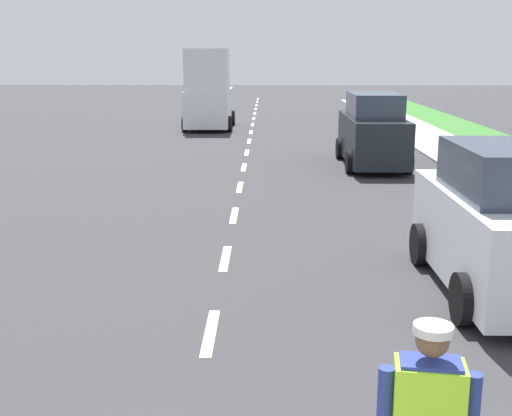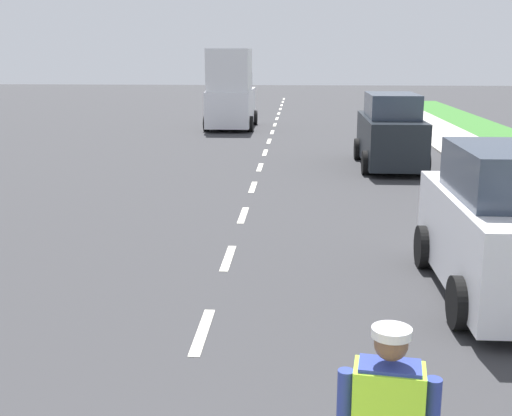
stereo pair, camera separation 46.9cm
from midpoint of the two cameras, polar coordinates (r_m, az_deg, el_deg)
name	(u,v)px [view 1 (the left image)]	position (r m, az deg, el deg)	size (l,w,h in m)	color
ground_plane	(247,151)	(23.09, -1.36, 4.92)	(96.00, 96.00, 0.00)	#333335
lane_center_line	(250,136)	(27.25, -1.01, 6.22)	(0.14, 46.40, 0.01)	silver
delivery_truck	(209,93)	(30.09, -4.56, 9.93)	(2.16, 4.60, 3.54)	silver
car_parked_far	(373,132)	(20.26, 9.43, 6.48)	(1.87, 4.37, 2.20)	black
car_parked_curbside	(505,225)	(9.88, 19.51, -1.42)	(1.97, 3.93, 2.14)	silver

